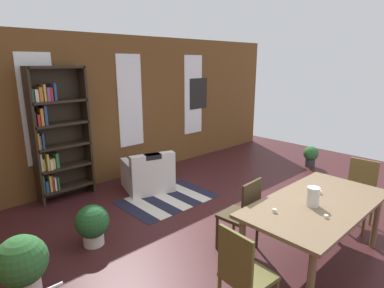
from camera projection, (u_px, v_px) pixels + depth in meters
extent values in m
plane|color=#3D1A1B|center=(277.00, 239.00, 4.23)|extent=(9.65, 9.65, 0.00)
cube|color=brown|center=(129.00, 108.00, 6.37)|extent=(8.42, 0.12, 2.80)
cube|color=white|center=(39.00, 110.00, 5.14)|extent=(0.55, 0.02, 1.82)
cube|color=white|center=(130.00, 101.00, 6.29)|extent=(0.55, 0.02, 1.82)
cube|color=white|center=(193.00, 95.00, 7.44)|extent=(0.55, 0.02, 1.82)
cube|color=brown|center=(317.00, 204.00, 3.57)|extent=(1.92, 0.98, 0.04)
cylinder|color=brown|center=(310.00, 285.00, 2.82)|extent=(0.07, 0.07, 0.72)
cylinder|color=brown|center=(376.00, 221.00, 3.96)|extent=(0.07, 0.07, 0.72)
cylinder|color=brown|center=(242.00, 249.00, 3.37)|extent=(0.07, 0.07, 0.72)
cylinder|color=brown|center=(317.00, 202.00, 4.51)|extent=(0.07, 0.07, 0.72)
cylinder|color=silver|center=(313.00, 197.00, 3.45)|extent=(0.14, 0.14, 0.21)
cylinder|color=silver|center=(326.00, 216.00, 3.20)|extent=(0.04, 0.04, 0.03)
cylinder|color=silver|center=(320.00, 192.00, 3.78)|extent=(0.04, 0.04, 0.04)
cylinder|color=silver|center=(274.00, 211.00, 3.31)|extent=(0.04, 0.04, 0.04)
cube|color=#382E19|center=(238.00, 216.00, 3.91)|extent=(0.42, 0.42, 0.04)
cube|color=#382E19|center=(251.00, 201.00, 3.73)|extent=(0.38, 0.05, 0.50)
cylinder|color=#382E19|center=(234.00, 223.00, 4.22)|extent=(0.04, 0.04, 0.43)
cylinder|color=#382E19|center=(217.00, 233.00, 3.97)|extent=(0.04, 0.04, 0.43)
cylinder|color=#382E19|center=(257.00, 232.00, 3.98)|extent=(0.04, 0.04, 0.43)
cylinder|color=#382E19|center=(241.00, 244.00, 3.73)|extent=(0.04, 0.04, 0.43)
cube|color=brown|center=(357.00, 196.00, 4.48)|extent=(0.43, 0.43, 0.04)
cube|color=brown|center=(363.00, 176.00, 4.55)|extent=(0.06, 0.38, 0.50)
cylinder|color=brown|center=(337.00, 212.00, 4.53)|extent=(0.04, 0.04, 0.43)
cylinder|color=brown|center=(364.00, 220.00, 4.29)|extent=(0.04, 0.04, 0.43)
cylinder|color=brown|center=(346.00, 204.00, 4.79)|extent=(0.04, 0.04, 0.43)
cylinder|color=brown|center=(372.00, 211.00, 4.55)|extent=(0.04, 0.04, 0.43)
cube|color=brown|center=(248.00, 276.00, 2.81)|extent=(0.43, 0.43, 0.04)
cube|color=brown|center=(235.00, 260.00, 2.63)|extent=(0.06, 0.38, 0.50)
cylinder|color=brown|center=(246.00, 280.00, 3.11)|extent=(0.04, 0.04, 0.43)
cube|color=#2D2319|center=(34.00, 139.00, 4.99)|extent=(0.04, 0.30, 2.24)
cube|color=#2D2319|center=(86.00, 131.00, 5.57)|extent=(0.04, 0.30, 2.24)
cube|color=#2D2319|center=(58.00, 133.00, 5.38)|extent=(0.92, 0.01, 2.24)
cube|color=#2D2319|center=(67.00, 187.00, 5.51)|extent=(0.88, 0.30, 0.04)
cube|color=#33724C|center=(42.00, 183.00, 5.20)|extent=(0.04, 0.20, 0.30)
cube|color=#284C8C|center=(45.00, 186.00, 5.25)|extent=(0.04, 0.22, 0.19)
cube|color=gold|center=(48.00, 183.00, 5.27)|extent=(0.03, 0.25, 0.27)
cube|color=#B22D28|center=(51.00, 182.00, 5.30)|extent=(0.03, 0.21, 0.28)
cube|color=white|center=(53.00, 183.00, 5.33)|extent=(0.03, 0.23, 0.22)
cube|color=#33724C|center=(56.00, 182.00, 5.36)|extent=(0.03, 0.24, 0.22)
cube|color=#2D2319|center=(65.00, 166.00, 5.42)|extent=(0.88, 0.30, 0.04)
cube|color=white|center=(39.00, 162.00, 5.11)|extent=(0.04, 0.18, 0.29)
cube|color=gold|center=(43.00, 164.00, 5.16)|extent=(0.03, 0.15, 0.20)
cube|color=gold|center=(46.00, 161.00, 5.18)|extent=(0.03, 0.25, 0.28)
cube|color=white|center=(49.00, 164.00, 5.22)|extent=(0.04, 0.25, 0.17)
cube|color=gold|center=(52.00, 163.00, 5.26)|extent=(0.05, 0.16, 0.17)
cube|color=#33724C|center=(56.00, 160.00, 5.29)|extent=(0.05, 0.17, 0.25)
cube|color=#2D2319|center=(63.00, 145.00, 5.32)|extent=(0.88, 0.30, 0.04)
cube|color=orange|center=(36.00, 141.00, 5.02)|extent=(0.03, 0.25, 0.26)
cube|color=#4C4C51|center=(39.00, 142.00, 5.05)|extent=(0.03, 0.18, 0.21)
cube|color=#284C8C|center=(42.00, 140.00, 5.07)|extent=(0.03, 0.18, 0.25)
cube|color=#2D2319|center=(60.00, 124.00, 5.23)|extent=(0.88, 0.30, 0.04)
cube|color=#4C4C51|center=(33.00, 118.00, 4.93)|extent=(0.03, 0.17, 0.23)
cube|color=#B22D28|center=(37.00, 120.00, 4.96)|extent=(0.04, 0.22, 0.18)
cube|color=orange|center=(40.00, 116.00, 4.99)|extent=(0.04, 0.21, 0.27)
cube|color=#284C8C|center=(44.00, 115.00, 5.02)|extent=(0.04, 0.23, 0.31)
cube|color=#2D2319|center=(58.00, 101.00, 5.13)|extent=(0.88, 0.30, 0.04)
cube|color=#33724C|center=(31.00, 96.00, 4.84)|extent=(0.04, 0.16, 0.20)
cube|color=white|center=(35.00, 96.00, 4.88)|extent=(0.05, 0.18, 0.19)
cube|color=orange|center=(39.00, 94.00, 4.92)|extent=(0.05, 0.19, 0.22)
cube|color=gold|center=(43.00, 93.00, 4.95)|extent=(0.03, 0.22, 0.26)
cube|color=#8C4C8C|center=(46.00, 94.00, 4.99)|extent=(0.05, 0.23, 0.21)
cube|color=#B22D28|center=(50.00, 94.00, 5.03)|extent=(0.04, 0.17, 0.21)
cube|color=#284C8C|center=(53.00, 92.00, 5.06)|extent=(0.04, 0.19, 0.27)
cube|color=#2D2319|center=(54.00, 67.00, 5.00)|extent=(0.88, 0.30, 0.04)
cube|color=silver|center=(147.00, 178.00, 5.88)|extent=(0.99, 0.99, 0.40)
cube|color=silver|center=(153.00, 164.00, 5.51)|extent=(0.81, 0.38, 0.35)
cube|color=silver|center=(164.00, 162.00, 5.96)|extent=(0.32, 0.72, 0.15)
cube|color=silver|center=(129.00, 167.00, 5.66)|extent=(0.32, 0.72, 0.15)
cube|color=black|center=(152.00, 156.00, 5.47)|extent=(0.32, 0.24, 0.08)
cylinder|color=#333338|center=(310.00, 163.00, 7.14)|extent=(0.21, 0.21, 0.18)
sphere|color=#2D6B33|center=(311.00, 153.00, 7.08)|extent=(0.33, 0.33, 0.33)
cylinder|color=silver|center=(25.00, 286.00, 3.19)|extent=(0.31, 0.31, 0.19)
sphere|color=#2D6B33|center=(21.00, 261.00, 3.12)|extent=(0.51, 0.51, 0.51)
cylinder|color=silver|center=(94.00, 239.00, 4.09)|extent=(0.26, 0.26, 0.15)
sphere|color=#235B2D|center=(92.00, 221.00, 4.03)|extent=(0.43, 0.43, 0.43)
cube|color=#1E1E33|center=(135.00, 211.00, 5.01)|extent=(0.22, 1.06, 0.01)
cube|color=silver|center=(146.00, 207.00, 5.16)|extent=(0.22, 1.06, 0.01)
cube|color=#1E1E33|center=(157.00, 203.00, 5.31)|extent=(0.22, 1.06, 0.01)
cube|color=silver|center=(168.00, 199.00, 5.46)|extent=(0.22, 1.06, 0.01)
cube|color=#1E1E33|center=(178.00, 195.00, 5.61)|extent=(0.22, 1.06, 0.01)
cube|color=silver|center=(187.00, 192.00, 5.76)|extent=(0.22, 1.06, 0.01)
cube|color=#1E1E33|center=(196.00, 188.00, 5.90)|extent=(0.22, 1.06, 0.01)
cube|color=black|center=(198.00, 94.00, 7.53)|extent=(0.56, 0.03, 0.72)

